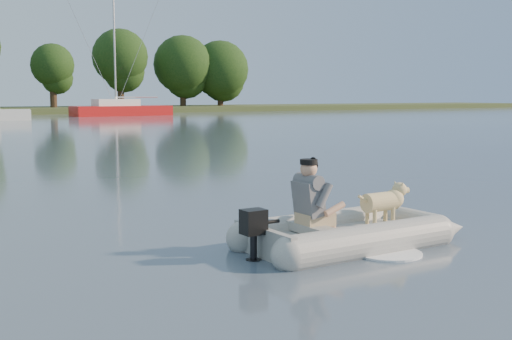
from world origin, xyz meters
TOP-DOWN VIEW (x-y plane):
  - water at (0.00, 0.00)m, footprint 160.00×160.00m
  - dinghy at (-0.08, -0.65)m, footprint 3.97×2.51m
  - man at (-0.69, -0.61)m, footprint 0.64×0.55m
  - dog at (0.48, -0.59)m, footprint 0.82×0.30m
  - outboard_motor at (-1.53, -0.67)m, footprint 0.37×0.26m
  - sailboat at (14.53, 49.31)m, footprint 9.07×3.12m

SIDE VIEW (x-z plane):
  - water at x=0.00m, z-range 0.00..0.00m
  - outboard_motor at x=-1.53m, z-range -0.07..0.61m
  - dog at x=0.48m, z-range 0.18..0.72m
  - dinghy at x=-0.08m, z-range -0.10..1.12m
  - sailboat at x=14.53m, z-range -5.61..6.69m
  - man at x=-0.69m, z-range 0.21..1.15m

